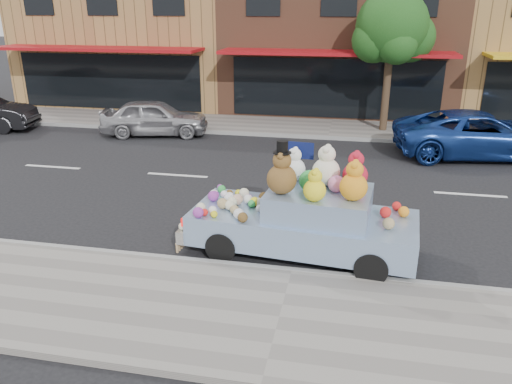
% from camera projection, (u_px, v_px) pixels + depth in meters
% --- Properties ---
extents(ground, '(120.00, 120.00, 0.00)m').
position_uv_depth(ground, '(316.00, 185.00, 13.69)').
color(ground, black).
rests_on(ground, ground).
extents(near_sidewalk, '(60.00, 3.00, 0.12)m').
position_uv_depth(near_sidewalk, '(279.00, 320.00, 7.70)').
color(near_sidewalk, gray).
rests_on(near_sidewalk, ground).
extents(far_sidewalk, '(60.00, 3.00, 0.12)m').
position_uv_depth(far_sidewalk, '(330.00, 129.00, 19.63)').
color(far_sidewalk, gray).
rests_on(far_sidewalk, ground).
extents(near_kerb, '(60.00, 0.12, 0.13)m').
position_uv_depth(near_kerb, '(292.00, 272.00, 9.07)').
color(near_kerb, gray).
rests_on(near_kerb, ground).
extents(far_kerb, '(60.00, 0.12, 0.13)m').
position_uv_depth(far_kerb, '(328.00, 138.00, 18.25)').
color(far_kerb, gray).
rests_on(far_kerb, ground).
extents(storefront_left, '(10.00, 9.80, 7.30)m').
position_uv_depth(storefront_left, '(142.00, 26.00, 25.25)').
color(storefront_left, olive).
rests_on(storefront_left, ground).
extents(storefront_mid, '(10.00, 9.80, 7.30)m').
position_uv_depth(storefront_mid, '(341.00, 27.00, 23.39)').
color(storefront_mid, brown).
rests_on(storefront_mid, ground).
extents(street_tree, '(3.00, 2.70, 5.22)m').
position_uv_depth(street_tree, '(392.00, 32.00, 18.02)').
color(street_tree, '#38281C').
rests_on(street_tree, ground).
extents(car_silver, '(4.20, 2.37, 1.35)m').
position_uv_depth(car_silver, '(155.00, 117.00, 18.67)').
color(car_silver, '#ABABB0').
rests_on(car_silver, ground).
extents(car_blue, '(5.59, 3.20, 1.47)m').
position_uv_depth(car_blue, '(479.00, 134.00, 15.99)').
color(car_blue, navy).
rests_on(car_blue, ground).
extents(art_car, '(4.63, 2.16, 2.35)m').
position_uv_depth(art_car, '(304.00, 215.00, 9.62)').
color(art_car, black).
rests_on(art_car, ground).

